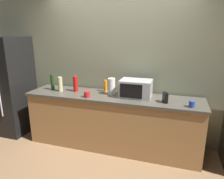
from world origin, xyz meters
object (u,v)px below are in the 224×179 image
object	(u,v)px
refrigerator	(9,86)
paper_towel_roll	(111,86)
bottle_dish_soap	(105,86)
bottle_vinegar	(60,84)
microwave	(136,88)
bottle_hot_sauce	(75,84)
mug_red	(87,94)
mug_blue	(192,104)
cordless_phone	(165,98)
bottle_wine	(52,82)

from	to	relation	value
refrigerator	paper_towel_roll	size ratio (longest dim) A/B	6.67
refrigerator	bottle_dish_soap	world-z (taller)	refrigerator
paper_towel_roll	bottle_vinegar	xyz separation A→B (m)	(-0.90, -0.08, -0.01)
microwave	paper_towel_roll	xyz separation A→B (m)	(-0.40, 0.00, 0.00)
refrigerator	bottle_vinegar	distance (m)	1.14
bottle_hot_sauce	mug_red	size ratio (longest dim) A/B	2.83
bottle_vinegar	paper_towel_roll	bearing A→B (deg)	4.83
microwave	paper_towel_roll	distance (m)	0.40
microwave	mug_blue	xyz separation A→B (m)	(0.82, -0.23, -0.09)
cordless_phone	bottle_dish_soap	bearing A→B (deg)	141.78
microwave	mug_red	size ratio (longest dim) A/B	5.13
bottle_vinegar	mug_blue	xyz separation A→B (m)	(2.11, -0.16, -0.08)
microwave	bottle_dish_soap	bearing A→B (deg)	165.23
microwave	cordless_phone	xyz separation A→B (m)	(0.46, -0.14, -0.06)
cordless_phone	bottle_dish_soap	xyz separation A→B (m)	(-1.01, 0.29, 0.03)
bottle_vinegar	cordless_phone	bearing A→B (deg)	-2.25
bottle_wine	bottle_dish_soap	size ratio (longest dim) A/B	1.36
microwave	bottle_hot_sauce	xyz separation A→B (m)	(-1.04, -0.00, -0.00)
cordless_phone	bottle_wine	world-z (taller)	bottle_wine
paper_towel_roll	bottle_wine	bearing A→B (deg)	-178.19
refrigerator	cordless_phone	size ratio (longest dim) A/B	12.00
microwave	bottle_vinegar	size ratio (longest dim) A/B	1.93
paper_towel_roll	bottle_dish_soap	world-z (taller)	paper_towel_roll
paper_towel_roll	cordless_phone	size ratio (longest dim) A/B	1.80
bottle_vinegar	mug_red	distance (m)	0.60
bottle_wine	bottle_vinegar	world-z (taller)	bottle_wine
cordless_phone	bottle_vinegar	size ratio (longest dim) A/B	0.60
paper_towel_roll	mug_blue	xyz separation A→B (m)	(1.21, -0.23, -0.09)
cordless_phone	mug_red	bearing A→B (deg)	162.66
cordless_phone	bottle_wine	xyz separation A→B (m)	(-1.93, 0.11, 0.06)
refrigerator	bottle_hot_sauce	xyz separation A→B (m)	(1.38, 0.05, 0.13)
bottle_wine	bottle_vinegar	distance (m)	0.18
refrigerator	bottle_wine	size ratio (longest dim) A/B	6.59
mug_red	cordless_phone	bearing A→B (deg)	4.98
mug_blue	paper_towel_roll	bearing A→B (deg)	169.18
cordless_phone	bottle_vinegar	xyz separation A→B (m)	(-1.75, 0.07, 0.05)
paper_towel_roll	mug_blue	bearing A→B (deg)	-10.82
refrigerator	bottle_dish_soap	size ratio (longest dim) A/B	8.99
bottle_wine	refrigerator	bearing A→B (deg)	-179.02
microwave	bottle_wine	world-z (taller)	bottle_wine
paper_towel_roll	bottle_dish_soap	bearing A→B (deg)	137.16
refrigerator	microwave	xyz separation A→B (m)	(2.42, 0.05, 0.13)
microwave	bottle_dish_soap	xyz separation A→B (m)	(-0.55, 0.15, -0.03)
cordless_phone	mug_blue	distance (m)	0.37
cordless_phone	bottle_hot_sauce	world-z (taller)	bottle_hot_sauce
bottle_dish_soap	mug_red	xyz separation A→B (m)	(-0.17, -0.39, -0.05)
bottle_hot_sauce	mug_red	bearing A→B (deg)	-37.24
microwave	mug_red	xyz separation A→B (m)	(-0.72, -0.25, -0.09)
refrigerator	bottle_wine	distance (m)	0.96
microwave	bottle_wine	size ratio (longest dim) A/B	1.76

